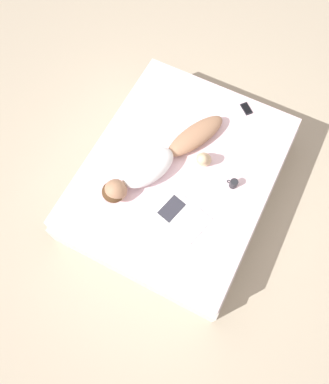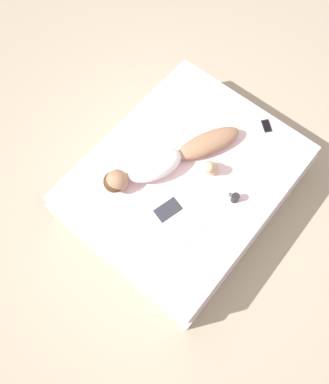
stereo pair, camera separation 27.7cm
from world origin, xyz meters
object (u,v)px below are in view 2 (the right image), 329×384
at_px(coffee_mug, 235,198).
at_px(cell_phone, 267,126).
at_px(person, 164,161).
at_px(open_magazine, 175,219).

distance_m(coffee_mug, cell_phone, 0.85).
bearing_deg(person, open_magazine, 164.67).
height_order(open_magazine, coffee_mug, coffee_mug).
distance_m(open_magazine, coffee_mug, 0.56).
xyz_separation_m(person, coffee_mug, (-0.70, -0.14, -0.05)).
bearing_deg(coffee_mug, open_magazine, 58.96).
height_order(coffee_mug, cell_phone, coffee_mug).
xyz_separation_m(open_magazine, coffee_mug, (-0.29, -0.48, 0.04)).
bearing_deg(cell_phone, person, 12.84).
bearing_deg(cell_phone, open_magazine, 36.22).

